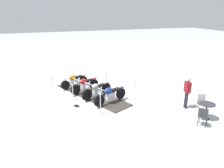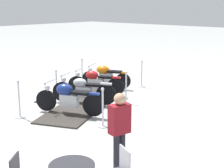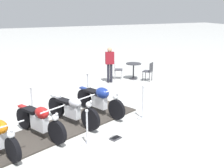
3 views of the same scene
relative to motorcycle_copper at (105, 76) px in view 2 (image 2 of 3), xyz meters
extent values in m
plane|color=silver|center=(-0.75, 1.59, -0.51)|extent=(80.00, 80.00, 0.00)
cube|color=#38332D|center=(-0.75, 1.59, -0.49)|extent=(3.63, 5.80, 0.05)
cylinder|color=black|center=(0.63, 0.26, -0.16)|extent=(0.61, 0.35, 0.61)
cylinder|color=black|center=(-0.69, -0.29, -0.16)|extent=(0.61, 0.35, 0.61)
cube|color=silver|center=(-0.03, -0.01, -0.10)|extent=(0.57, 0.40, 0.40)
ellipsoid|color=#D16B0F|center=(0.09, 0.04, 0.24)|extent=(0.63, 0.51, 0.33)
cube|color=black|center=(-0.37, -0.16, 0.19)|extent=(0.61, 0.48, 0.08)
cube|color=#D16B0F|center=(-0.69, -0.29, 0.17)|extent=(0.36, 0.26, 0.06)
cylinder|color=silver|center=(0.57, 0.24, 0.10)|extent=(0.25, 0.16, 0.52)
cylinder|color=silver|center=(0.51, 0.21, 0.42)|extent=(0.34, 0.74, 0.04)
sphere|color=silver|center=(0.61, 0.25, 0.22)|extent=(0.18, 0.18, 0.18)
cylinder|color=black|center=(0.16, 1.40, -0.14)|extent=(0.63, 0.40, 0.64)
cylinder|color=black|center=(-1.18, 0.72, -0.14)|extent=(0.63, 0.40, 0.64)
cube|color=silver|center=(-0.51, 1.06, -0.08)|extent=(0.60, 0.45, 0.41)
ellipsoid|color=#AD1919|center=(-0.38, 1.12, 0.26)|extent=(0.56, 0.49, 0.31)
cube|color=black|center=(-0.85, 0.89, 0.21)|extent=(0.58, 0.48, 0.08)
cube|color=#AD1919|center=(-1.18, 0.72, 0.21)|extent=(0.38, 0.29, 0.06)
cylinder|color=silver|center=(0.09, 1.37, 0.13)|extent=(0.27, 0.18, 0.55)
cylinder|color=silver|center=(0.03, 1.33, 0.47)|extent=(0.38, 0.70, 0.04)
sphere|color=silver|center=(0.12, 1.38, 0.27)|extent=(0.18, 0.18, 0.18)
cylinder|color=black|center=(-0.30, 2.48, -0.13)|extent=(0.66, 0.40, 0.68)
cylinder|color=black|center=(-1.69, 1.78, -0.13)|extent=(0.66, 0.40, 0.68)
cube|color=silver|center=(-0.99, 2.13, -0.09)|extent=(0.56, 0.42, 0.38)
ellipsoid|color=#B7BAC1|center=(-0.88, 2.19, 0.23)|extent=(0.55, 0.48, 0.30)
cube|color=black|center=(-1.32, 1.97, 0.18)|extent=(0.58, 0.47, 0.08)
cube|color=#B7BAC1|center=(-1.69, 1.78, 0.24)|extent=(0.39, 0.29, 0.06)
cylinder|color=silver|center=(-0.37, 2.44, 0.16)|extent=(0.29, 0.19, 0.58)
cylinder|color=silver|center=(-0.44, 2.41, 0.51)|extent=(0.33, 0.62, 0.04)
sphere|color=silver|center=(-0.35, 2.45, 0.31)|extent=(0.18, 0.18, 0.18)
cylinder|color=black|center=(-0.73, 3.50, -0.13)|extent=(0.65, 0.35, 0.66)
cylinder|color=black|center=(-2.21, 2.90, -0.13)|extent=(0.65, 0.35, 0.66)
cube|color=silver|center=(-1.47, 3.20, -0.08)|extent=(0.60, 0.39, 0.40)
ellipsoid|color=navy|center=(-1.34, 3.26, 0.27)|extent=(0.63, 0.53, 0.36)
cube|color=black|center=(-1.84, 3.06, 0.22)|extent=(0.63, 0.50, 0.08)
cube|color=navy|center=(-2.21, 2.90, 0.23)|extent=(0.38, 0.25, 0.06)
cylinder|color=silver|center=(-0.80, 3.47, 0.15)|extent=(0.29, 0.17, 0.56)
cylinder|color=silver|center=(-0.87, 3.44, 0.49)|extent=(0.26, 0.59, 0.04)
sphere|color=silver|center=(-0.78, 3.48, 0.29)|extent=(0.18, 0.18, 0.18)
cylinder|color=silver|center=(-2.94, 3.28, -0.50)|extent=(0.31, 0.31, 0.03)
cylinder|color=silver|center=(-2.94, 3.28, 0.02)|extent=(0.05, 0.05, 1.01)
sphere|color=silver|center=(-2.94, 3.28, 0.56)|extent=(0.09, 0.09, 0.09)
cylinder|color=silver|center=(-0.95, -1.16, -0.50)|extent=(0.31, 0.31, 0.03)
cylinder|color=silver|center=(-0.95, -1.16, 0.01)|extent=(0.05, 0.05, 1.00)
sphere|color=silver|center=(-0.95, -1.16, 0.55)|extent=(0.09, 0.09, 0.09)
cylinder|color=silver|center=(-1.94, 1.06, -0.50)|extent=(0.31, 0.31, 0.03)
cylinder|color=silver|center=(-1.94, 1.06, 0.01)|extent=(0.05, 0.05, 1.00)
sphere|color=silver|center=(-1.94, 1.06, 0.55)|extent=(0.09, 0.09, 0.09)
cylinder|color=silver|center=(0.44, 2.13, -0.50)|extent=(0.34, 0.34, 0.03)
cylinder|color=silver|center=(0.44, 2.13, -0.04)|extent=(0.05, 0.05, 0.90)
sphere|color=silver|center=(0.44, 2.13, 0.45)|extent=(0.09, 0.09, 0.09)
cylinder|color=silver|center=(1.43, -0.09, -0.50)|extent=(0.32, 0.32, 0.03)
cylinder|color=silver|center=(1.43, -0.09, -0.01)|extent=(0.05, 0.05, 0.95)
sphere|color=silver|center=(1.43, -0.09, 0.50)|extent=(0.09, 0.09, 0.09)
cylinder|color=silver|center=(-0.56, 4.35, -0.50)|extent=(0.34, 0.34, 0.03)
cylinder|color=silver|center=(-0.56, 4.35, 0.03)|extent=(0.05, 0.05, 1.04)
sphere|color=silver|center=(-0.56, 4.35, 0.58)|extent=(0.09, 0.09, 0.09)
cube|color=#333338|center=(0.42, 2.95, -0.50)|extent=(0.32, 0.39, 0.02)
cube|color=white|center=(0.42, 2.95, -0.36)|extent=(0.37, 0.38, 0.13)
cylinder|color=#2D2D33|center=(-5.22, 6.43, 0.27)|extent=(0.75, 0.75, 0.03)
cube|color=#2D2D33|center=(-4.48, 7.00, 0.19)|extent=(0.27, 0.33, 0.42)
cube|color=#B7B7BC|center=(-5.63, 5.59, 0.19)|extent=(0.37, 0.20, 0.43)
cylinder|color=#23232D|center=(-5.06, 5.16, -0.06)|extent=(0.12, 0.12, 0.90)
cylinder|color=#23232D|center=(-5.10, 5.02, -0.06)|extent=(0.12, 0.12, 0.90)
cube|color=maroon|center=(-5.08, 5.09, 0.67)|extent=(0.31, 0.44, 0.57)
sphere|color=tan|center=(-5.08, 5.09, 1.06)|extent=(0.22, 0.22, 0.22)
camera|label=1|loc=(2.12, 13.63, 4.52)|focal=34.33mm
camera|label=2|loc=(-9.00, 9.72, 2.77)|focal=54.38mm
camera|label=3|loc=(6.91, 0.06, 3.07)|focal=45.19mm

